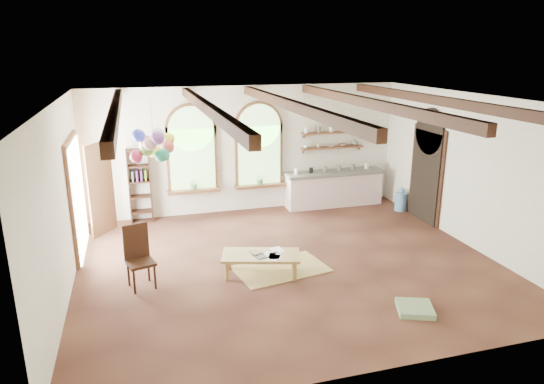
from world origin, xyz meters
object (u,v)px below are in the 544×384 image
object	(u,v)px
side_chair	(141,270)
balloon_cluster	(153,146)
kitchen_counter	(334,188)
coffee_table	(261,257)

from	to	relation	value
side_chair	balloon_cluster	world-z (taller)	balloon_cluster
balloon_cluster	kitchen_counter	bearing A→B (deg)	26.99
coffee_table	side_chair	world-z (taller)	side_chair
coffee_table	side_chair	distance (m)	2.16
side_chair	kitchen_counter	bearing A→B (deg)	33.75
balloon_cluster	coffee_table	bearing A→B (deg)	-32.73
kitchen_counter	coffee_table	distance (m)	4.60
coffee_table	balloon_cluster	world-z (taller)	balloon_cluster
side_chair	coffee_table	bearing A→B (deg)	-3.04
kitchen_counter	side_chair	size ratio (longest dim) A/B	2.37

